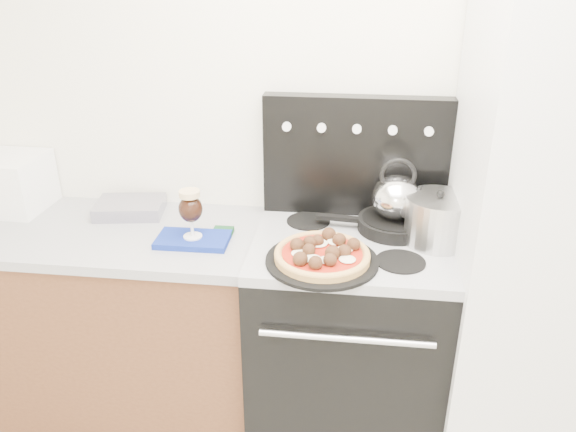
% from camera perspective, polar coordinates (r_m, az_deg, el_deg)
% --- Properties ---
extents(room_shell, '(3.52, 3.01, 2.52)m').
position_cam_1_polar(room_shell, '(1.26, 2.63, -7.14)').
color(room_shell, silver).
rests_on(room_shell, ground).
extents(base_cabinet, '(1.45, 0.60, 0.86)m').
position_cam_1_polar(base_cabinet, '(2.70, -18.60, -10.07)').
color(base_cabinet, brown).
rests_on(base_cabinet, ground).
extents(countertop, '(1.48, 0.63, 0.04)m').
position_cam_1_polar(countertop, '(2.49, -19.98, -1.48)').
color(countertop, '#A3A3A8').
rests_on(countertop, base_cabinet).
extents(stove_body, '(0.76, 0.65, 0.88)m').
position_cam_1_polar(stove_body, '(2.44, 5.89, -12.55)').
color(stove_body, black).
rests_on(stove_body, ground).
extents(cooktop, '(0.76, 0.65, 0.04)m').
position_cam_1_polar(cooktop, '(2.20, 6.40, -2.95)').
color(cooktop, '#ADADB2').
rests_on(cooktop, stove_body).
extents(backguard, '(0.76, 0.08, 0.50)m').
position_cam_1_polar(backguard, '(2.35, 6.86, 6.03)').
color(backguard, black).
rests_on(backguard, cooktop).
extents(fridge, '(0.64, 0.68, 1.90)m').
position_cam_1_polar(fridge, '(2.27, 24.45, -2.88)').
color(fridge, silver).
rests_on(fridge, ground).
extents(toaster_oven, '(0.39, 0.29, 0.24)m').
position_cam_1_polar(toaster_oven, '(2.77, -27.15, 3.10)').
color(toaster_oven, white).
rests_on(toaster_oven, countertop).
extents(foil_sheet, '(0.31, 0.25, 0.06)m').
position_cam_1_polar(foil_sheet, '(2.53, -15.74, 0.84)').
color(foil_sheet, '#B2AFC9').
rests_on(foil_sheet, countertop).
extents(oven_mitt, '(0.28, 0.17, 0.02)m').
position_cam_1_polar(oven_mitt, '(2.23, -9.62, -2.39)').
color(oven_mitt, navy).
rests_on(oven_mitt, countertop).
extents(beer_glass, '(0.09, 0.09, 0.20)m').
position_cam_1_polar(beer_glass, '(2.18, -9.83, 0.22)').
color(beer_glass, black).
rests_on(beer_glass, oven_mitt).
extents(pizza_pan, '(0.43, 0.43, 0.01)m').
position_cam_1_polar(pizza_pan, '(2.03, 3.47, -4.54)').
color(pizza_pan, black).
rests_on(pizza_pan, cooktop).
extents(pizza, '(0.43, 0.43, 0.05)m').
position_cam_1_polar(pizza, '(2.01, 3.49, -3.77)').
color(pizza, '#EAB565').
rests_on(pizza, pizza_pan).
extents(skillet, '(0.31, 0.31, 0.05)m').
position_cam_1_polar(skillet, '(2.29, 10.70, -0.82)').
color(skillet, black).
rests_on(skillet, cooktop).
extents(tea_kettle, '(0.22, 0.22, 0.21)m').
position_cam_1_polar(tea_kettle, '(2.23, 10.96, 2.21)').
color(tea_kettle, silver).
rests_on(tea_kettle, skillet).
extents(stock_pot, '(0.28, 0.28, 0.18)m').
position_cam_1_polar(stock_pot, '(2.20, 14.93, -0.50)').
color(stock_pot, '#BBBBBB').
rests_on(stock_pot, cooktop).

